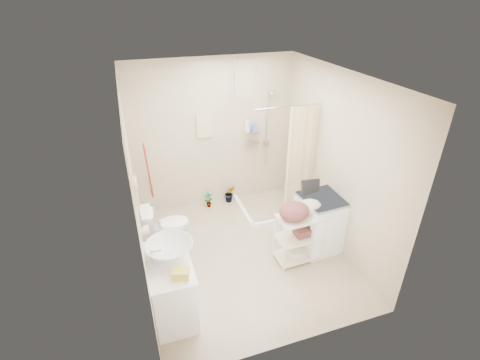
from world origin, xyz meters
The scene contains 23 objects.
floor centered at (0.00, 0.00, 0.00)m, with size 3.20×3.20×0.00m, color tan.
ceiling centered at (0.00, 0.00, 2.60)m, with size 2.80×3.20×0.04m, color silver.
wall_back centered at (0.00, 1.60, 1.30)m, with size 2.80×0.04×2.60m, color #C4B498.
wall_front centered at (0.00, -1.60, 1.30)m, with size 2.80×0.04×2.60m, color #C4B498.
wall_left centered at (-1.40, 0.00, 1.30)m, with size 0.04×3.20×2.60m, color #C4B498.
wall_right centered at (1.40, 0.00, 1.30)m, with size 0.04×3.20×2.60m, color #C4B498.
vanity centered at (-1.16, -0.73, 0.40)m, with size 0.50×0.90×0.79m, color white.
sink centered at (-1.12, -0.65, 0.88)m, with size 0.55×0.55×0.19m, color silver.
counter_basket centered at (-1.06, -1.01, 0.84)m, with size 0.18×0.14×0.10m, color gold.
floor_basket centered at (-1.04, -1.05, 0.07)m, with size 0.25×0.19×0.14m, color gold.
toilet centered at (-1.04, 0.57, 0.36)m, with size 0.40×0.70×0.72m, color white.
mop centered at (-1.20, 1.50, 0.70)m, with size 0.13×0.13×1.40m, color #B52016, non-canonical shape.
potted_plant_a centered at (-0.19, 1.42, 0.15)m, with size 0.15×0.10×0.29m, color brown.
potted_plant_b centered at (0.23, 1.47, 0.17)m, with size 0.19×0.15×0.35m, color #9A4B27.
hanging_towel centered at (-0.15, 1.58, 1.50)m, with size 0.28×0.03×0.42m, color beige.
towel_ring centered at (-1.38, -0.20, 1.47)m, with size 0.04×0.22×0.34m, color #D8C887, non-canonical shape.
tp_holder centered at (-1.36, 0.05, 0.72)m, with size 0.08×0.12×0.14m, color white, non-canonical shape.
shower centered at (0.85, 1.05, 1.05)m, with size 1.10×1.10×2.10m, color white, non-canonical shape.
shampoo_bottle_a centered at (0.58, 1.54, 1.45)m, with size 0.10×0.10×0.27m, color silver.
shampoo_bottle_b centered at (0.71, 1.51, 1.40)m, with size 0.07×0.08×0.16m, color #4468B6.
washing_machine centered at (1.14, -0.18, 0.43)m, with size 0.59×0.61×0.87m, color white.
laundry_rack centered at (0.71, -0.34, 0.44)m, with size 0.64×0.38×0.88m, color #EBE3C5, non-canonical shape.
ironing_board centered at (1.00, -0.12, 0.56)m, with size 0.32×0.09×1.11m, color black, non-canonical shape.
Camera 1 is at (-1.34, -3.82, 3.48)m, focal length 26.00 mm.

